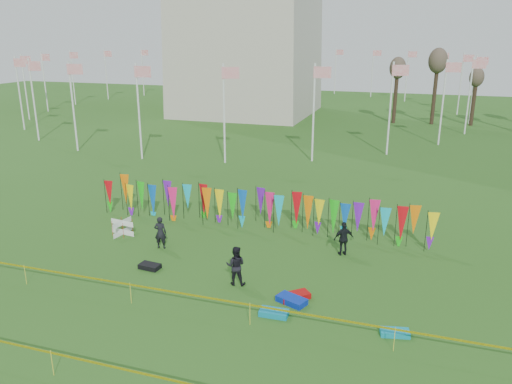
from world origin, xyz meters
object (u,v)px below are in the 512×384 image
(person_mid, at_px, (236,266))
(kite_bag_blue, at_px, (292,300))
(person_left, at_px, (160,233))
(kite_bag_red, at_px, (294,296))
(kite_bag_teal, at_px, (395,333))
(kite_bag_black, at_px, (150,266))
(person_right, at_px, (344,239))
(kite_bag_turquoise, at_px, (274,313))
(box_kite, at_px, (122,227))

(person_mid, bearing_deg, kite_bag_blue, 153.06)
(person_left, height_order, kite_bag_red, person_left)
(kite_bag_teal, bearing_deg, kite_bag_black, 169.62)
(kite_bag_red, bearing_deg, kite_bag_blue, -94.33)
(kite_bag_black, height_order, kite_bag_teal, kite_bag_black)
(kite_bag_blue, bearing_deg, kite_bag_black, 171.97)
(person_left, xyz_separation_m, kite_bag_black, (0.62, -2.21, -0.71))
(person_left, height_order, person_right, person_right)
(kite_bag_turquoise, bearing_deg, person_right, 75.34)
(person_mid, height_order, kite_bag_turquoise, person_mid)
(person_right, distance_m, kite_bag_red, 5.02)
(person_right, relative_size, kite_bag_black, 1.78)
(person_right, distance_m, kite_bag_teal, 6.83)
(person_mid, xyz_separation_m, kite_bag_teal, (6.64, -1.82, -0.76))
(person_mid, relative_size, kite_bag_teal, 1.70)
(kite_bag_turquoise, height_order, kite_bag_blue, kite_bag_blue)
(person_right, bearing_deg, kite_bag_teal, 85.12)
(person_left, height_order, person_mid, person_mid)
(box_kite, height_order, person_mid, person_mid)
(person_left, distance_m, kite_bag_blue, 8.16)
(person_mid, relative_size, kite_bag_blue, 1.47)
(kite_bag_red, bearing_deg, kite_bag_black, 174.97)
(person_left, relative_size, kite_bag_black, 1.75)
(kite_bag_turquoise, bearing_deg, person_mid, 139.55)
(person_right, xyz_separation_m, kite_bag_red, (-1.21, -4.82, -0.72))
(box_kite, height_order, person_right, person_right)
(person_left, distance_m, kite_bag_black, 2.41)
(kite_bag_turquoise, relative_size, kite_bag_black, 1.15)
(kite_bag_red, xyz_separation_m, kite_bag_black, (-6.89, 0.61, -0.00))
(box_kite, height_order, kite_bag_teal, box_kite)
(kite_bag_black, xyz_separation_m, kite_bag_teal, (10.86, -1.99, -0.01))
(box_kite, distance_m, kite_bag_teal, 15.14)
(box_kite, height_order, kite_bag_red, box_kite)
(kite_bag_black, distance_m, kite_bag_teal, 11.05)
(person_mid, relative_size, kite_bag_black, 1.83)
(person_mid, xyz_separation_m, kite_bag_red, (2.66, -0.43, -0.75))
(box_kite, bearing_deg, kite_bag_blue, -21.78)
(person_mid, relative_size, kite_bag_red, 1.40)
(kite_bag_red, height_order, kite_bag_teal, kite_bag_red)
(person_mid, distance_m, kite_bag_red, 2.80)
(kite_bag_turquoise, bearing_deg, kite_bag_blue, 69.67)
(kite_bag_red, distance_m, kite_bag_black, 6.92)
(kite_bag_black, bearing_deg, kite_bag_teal, -10.38)
(person_left, relative_size, person_mid, 0.96)
(person_right, xyz_separation_m, kite_bag_turquoise, (-1.64, -6.29, -0.73))
(kite_bag_blue, xyz_separation_m, kite_bag_teal, (4.00, -1.02, -0.03))
(kite_bag_turquoise, xyz_separation_m, kite_bag_teal, (4.41, 0.08, -0.01))
(person_right, relative_size, kite_bag_blue, 1.43)
(box_kite, distance_m, kite_bag_red, 10.93)
(box_kite, height_order, kite_bag_blue, box_kite)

